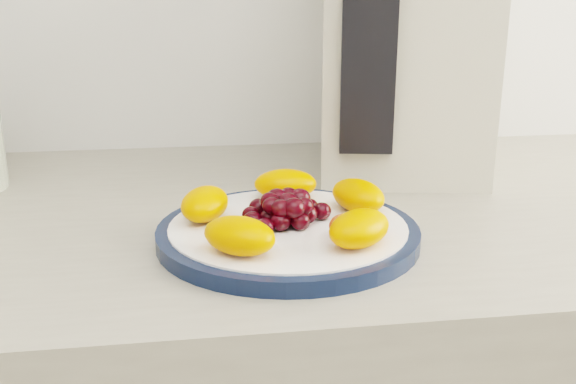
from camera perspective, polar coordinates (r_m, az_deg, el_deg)
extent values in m
cylinder|color=black|center=(0.63, 0.00, -3.71)|extent=(0.26, 0.26, 0.01)
cylinder|color=white|center=(0.63, 0.00, -3.62)|extent=(0.23, 0.23, 0.02)
cube|color=beige|center=(0.90, 9.91, 13.75)|extent=(0.26, 0.32, 0.36)
cube|color=black|center=(0.75, 7.25, 13.60)|extent=(0.06, 0.03, 0.27)
ellipsoid|color=#FF6F00|center=(0.66, 6.25, -0.31)|extent=(0.07, 0.08, 0.03)
ellipsoid|color=#FF6F00|center=(0.70, -0.23, 0.71)|extent=(0.07, 0.05, 0.03)
ellipsoid|color=#FF6F00|center=(0.64, -7.40, -1.04)|extent=(0.06, 0.08, 0.03)
ellipsoid|color=#FF6F00|center=(0.55, -4.34, -3.88)|extent=(0.08, 0.08, 0.03)
ellipsoid|color=#FF6F00|center=(0.57, 6.36, -3.23)|extent=(0.08, 0.08, 0.03)
ellipsoid|color=black|center=(0.62, 0.00, -2.14)|extent=(0.02, 0.02, 0.02)
ellipsoid|color=black|center=(0.62, 1.70, -1.98)|extent=(0.02, 0.02, 0.02)
ellipsoid|color=black|center=(0.64, 0.62, -1.66)|extent=(0.02, 0.02, 0.02)
ellipsoid|color=black|center=(0.64, -1.04, -1.68)|extent=(0.02, 0.02, 0.02)
ellipsoid|color=black|center=(0.62, -1.71, -2.27)|extent=(0.02, 0.02, 0.02)
ellipsoid|color=black|center=(0.61, -0.66, -2.63)|extent=(0.02, 0.02, 0.02)
ellipsoid|color=black|center=(0.61, 1.09, -2.59)|extent=(0.02, 0.02, 0.02)
ellipsoid|color=black|center=(0.64, 3.01, -1.70)|extent=(0.02, 0.02, 0.02)
ellipsoid|color=black|center=(0.65, 1.92, -1.31)|extent=(0.02, 0.02, 0.02)
ellipsoid|color=black|center=(0.66, 0.37, -1.13)|extent=(0.02, 0.02, 0.02)
ellipsoid|color=black|center=(0.65, -1.26, -1.16)|extent=(0.02, 0.02, 0.02)
ellipsoid|color=black|center=(0.64, -2.60, -1.41)|extent=(0.02, 0.02, 0.02)
ellipsoid|color=black|center=(0.63, -3.31, -2.04)|extent=(0.02, 0.02, 0.02)
ellipsoid|color=black|center=(0.61, -3.15, -2.56)|extent=(0.02, 0.02, 0.02)
ellipsoid|color=black|center=(0.59, -2.10, -3.11)|extent=(0.02, 0.02, 0.02)
ellipsoid|color=black|center=(0.62, 0.00, -0.95)|extent=(0.02, 0.02, 0.02)
ellipsoid|color=black|center=(0.63, 1.07, -0.58)|extent=(0.02, 0.02, 0.02)
ellipsoid|color=black|center=(0.63, 0.05, -0.46)|extent=(0.02, 0.02, 0.02)
ellipsoid|color=black|center=(0.63, -1.00, -0.56)|extent=(0.02, 0.02, 0.02)
ellipsoid|color=black|center=(0.62, -1.60, -0.86)|extent=(0.02, 0.02, 0.02)
ellipsoid|color=black|center=(0.61, -1.47, -1.24)|extent=(0.02, 0.02, 0.02)
ellipsoid|color=black|center=(0.60, -0.62, -1.47)|extent=(0.02, 0.02, 0.02)
ellipsoid|color=black|center=(0.60, 0.53, -1.45)|extent=(0.02, 0.02, 0.02)
ellipsoid|color=black|center=(0.61, 1.42, -1.26)|extent=(0.02, 0.02, 0.02)
ellipsoid|color=red|center=(0.59, 5.11, -3.04)|extent=(0.03, 0.03, 0.02)
ellipsoid|color=red|center=(0.60, 7.36, -2.71)|extent=(0.04, 0.03, 0.02)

